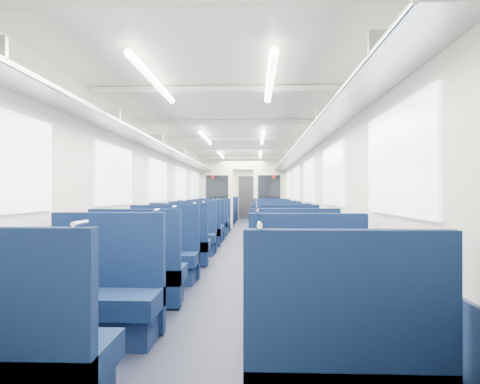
# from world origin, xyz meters

# --- Properties ---
(floor) EXTENTS (2.80, 18.00, 0.01)m
(floor) POSITION_xyz_m (0.00, 0.00, 0.00)
(floor) COLOR black
(floor) RESTS_ON ground
(ceiling) EXTENTS (2.80, 18.00, 0.01)m
(ceiling) POSITION_xyz_m (0.00, 0.00, 2.35)
(ceiling) COLOR white
(ceiling) RESTS_ON wall_left
(wall_left) EXTENTS (0.02, 18.00, 2.35)m
(wall_left) POSITION_xyz_m (-1.40, 0.00, 1.18)
(wall_left) COLOR beige
(wall_left) RESTS_ON floor
(dado_left) EXTENTS (0.03, 17.90, 0.70)m
(dado_left) POSITION_xyz_m (-1.39, 0.00, 0.35)
(dado_left) COLOR #111E3B
(dado_left) RESTS_ON floor
(wall_right) EXTENTS (0.02, 18.00, 2.35)m
(wall_right) POSITION_xyz_m (1.40, 0.00, 1.18)
(wall_right) COLOR beige
(wall_right) RESTS_ON floor
(dado_right) EXTENTS (0.03, 17.90, 0.70)m
(dado_right) POSITION_xyz_m (1.39, 0.00, 0.35)
(dado_right) COLOR #111E3B
(dado_right) RESTS_ON floor
(wall_far) EXTENTS (2.80, 0.02, 2.35)m
(wall_far) POSITION_xyz_m (0.00, 9.00, 1.18)
(wall_far) COLOR beige
(wall_far) RESTS_ON floor
(luggage_rack_left) EXTENTS (0.36, 17.40, 0.18)m
(luggage_rack_left) POSITION_xyz_m (-1.21, 0.00, 1.97)
(luggage_rack_left) COLOR #B2B5BA
(luggage_rack_left) RESTS_ON wall_left
(luggage_rack_right) EXTENTS (0.36, 17.40, 0.18)m
(luggage_rack_right) POSITION_xyz_m (1.21, 0.00, 1.97)
(luggage_rack_right) COLOR #B2B5BA
(luggage_rack_right) RESTS_ON wall_right
(windows) EXTENTS (2.78, 15.60, 0.75)m
(windows) POSITION_xyz_m (0.00, -0.46, 1.42)
(windows) COLOR white
(windows) RESTS_ON wall_left
(ceiling_fittings) EXTENTS (2.70, 16.06, 0.11)m
(ceiling_fittings) POSITION_xyz_m (0.00, -0.26, 2.29)
(ceiling_fittings) COLOR silver
(ceiling_fittings) RESTS_ON ceiling
(end_door) EXTENTS (0.75, 0.06, 2.00)m
(end_door) POSITION_xyz_m (0.00, 8.94, 1.00)
(end_door) COLOR black
(end_door) RESTS_ON floor
(bulkhead) EXTENTS (2.80, 0.10, 2.35)m
(bulkhead) POSITION_xyz_m (-0.00, 3.36, 1.23)
(bulkhead) COLOR silver
(bulkhead) RESTS_ON floor
(seat_0) EXTENTS (0.95, 0.52, 1.07)m
(seat_0) POSITION_xyz_m (-0.83, -8.29, 0.33)
(seat_0) COLOR #0E2047
(seat_0) RESTS_ON floor
(seat_1) EXTENTS (0.95, 0.52, 1.07)m
(seat_1) POSITION_xyz_m (0.83, -8.36, 0.33)
(seat_1) COLOR #0E2047
(seat_1) RESTS_ON floor
(seat_2) EXTENTS (0.95, 0.52, 1.07)m
(seat_2) POSITION_xyz_m (-0.83, -7.07, 0.33)
(seat_2) COLOR #0E2047
(seat_2) RESTS_ON floor
(seat_3) EXTENTS (0.95, 0.52, 1.07)m
(seat_3) POSITION_xyz_m (0.83, -7.16, 0.33)
(seat_3) COLOR #0E2047
(seat_3) RESTS_ON floor
(seat_4) EXTENTS (0.95, 0.52, 1.07)m
(seat_4) POSITION_xyz_m (-0.83, -6.06, 0.33)
(seat_4) COLOR #0E2047
(seat_4) RESTS_ON floor
(seat_5) EXTENTS (0.95, 0.52, 1.07)m
(seat_5) POSITION_xyz_m (0.83, -5.86, 0.33)
(seat_5) COLOR #0E2047
(seat_5) RESTS_ON floor
(seat_6) EXTENTS (0.95, 0.52, 1.07)m
(seat_6) POSITION_xyz_m (-0.83, -4.92, 0.33)
(seat_6) COLOR #0E2047
(seat_6) RESTS_ON floor
(seat_7) EXTENTS (0.95, 0.52, 1.07)m
(seat_7) POSITION_xyz_m (0.83, -4.72, 0.33)
(seat_7) COLOR #0E2047
(seat_7) RESTS_ON floor
(seat_8) EXTENTS (0.95, 0.52, 1.07)m
(seat_8) POSITION_xyz_m (-0.83, -3.67, 0.33)
(seat_8) COLOR #0E2047
(seat_8) RESTS_ON floor
(seat_9) EXTENTS (0.95, 0.52, 1.07)m
(seat_9) POSITION_xyz_m (0.83, -3.65, 0.33)
(seat_9) COLOR #0E2047
(seat_9) RESTS_ON floor
(seat_10) EXTENTS (0.95, 0.52, 1.07)m
(seat_10) POSITION_xyz_m (-0.83, -2.47, 0.33)
(seat_10) COLOR #0E2047
(seat_10) RESTS_ON floor
(seat_11) EXTENTS (0.95, 0.52, 1.07)m
(seat_11) POSITION_xyz_m (0.83, -2.57, 0.33)
(seat_11) COLOR #0E2047
(seat_11) RESTS_ON floor
(seat_12) EXTENTS (0.95, 0.52, 1.07)m
(seat_12) POSITION_xyz_m (-0.83, -1.27, 0.33)
(seat_12) COLOR #0E2047
(seat_12) RESTS_ON floor
(seat_13) EXTENTS (0.95, 0.52, 1.07)m
(seat_13) POSITION_xyz_m (0.83, -1.34, 0.33)
(seat_13) COLOR #0E2047
(seat_13) RESTS_ON floor
(seat_14) EXTENTS (0.95, 0.52, 1.07)m
(seat_14) POSITION_xyz_m (-0.83, -0.33, 0.33)
(seat_14) COLOR #0E2047
(seat_14) RESTS_ON floor
(seat_15) EXTENTS (0.95, 0.52, 1.07)m
(seat_15) POSITION_xyz_m (0.83, -0.23, 0.33)
(seat_15) COLOR #0E2047
(seat_15) RESTS_ON floor
(seat_16) EXTENTS (0.95, 0.52, 1.07)m
(seat_16) POSITION_xyz_m (-0.83, 1.00, 0.33)
(seat_16) COLOR #0E2047
(seat_16) RESTS_ON floor
(seat_17) EXTENTS (0.95, 0.52, 1.07)m
(seat_17) POSITION_xyz_m (0.83, 0.98, 0.33)
(seat_17) COLOR #0E2047
(seat_17) RESTS_ON floor
(seat_18) EXTENTS (0.95, 0.52, 1.07)m
(seat_18) POSITION_xyz_m (-0.83, 2.08, 0.33)
(seat_18) COLOR #0E2047
(seat_18) RESTS_ON floor
(seat_19) EXTENTS (0.95, 0.52, 1.07)m
(seat_19) POSITION_xyz_m (0.83, 2.14, 0.33)
(seat_19) COLOR #0E2047
(seat_19) RESTS_ON floor
(seat_20) EXTENTS (0.95, 0.52, 1.07)m
(seat_20) POSITION_xyz_m (-0.83, 4.04, 0.33)
(seat_20) COLOR #0E2047
(seat_20) RESTS_ON floor
(seat_21) EXTENTS (0.95, 0.52, 1.07)m
(seat_21) POSITION_xyz_m (0.83, 4.17, 0.33)
(seat_21) COLOR #0E2047
(seat_21) RESTS_ON floor
(seat_22) EXTENTS (0.95, 0.52, 1.07)m
(seat_22) POSITION_xyz_m (-0.83, 5.19, 0.33)
(seat_22) COLOR #0E2047
(seat_22) RESTS_ON floor
(seat_23) EXTENTS (0.95, 0.52, 1.07)m
(seat_23) POSITION_xyz_m (0.83, 5.26, 0.33)
(seat_23) COLOR #0E2047
(seat_23) RESTS_ON floor
(seat_24) EXTENTS (0.95, 0.52, 1.07)m
(seat_24) POSITION_xyz_m (-0.83, 6.47, 0.33)
(seat_24) COLOR #0E2047
(seat_24) RESTS_ON floor
(seat_25) EXTENTS (0.95, 0.52, 1.07)m
(seat_25) POSITION_xyz_m (0.83, 6.37, 0.33)
(seat_25) COLOR #0E2047
(seat_25) RESTS_ON floor
(seat_26) EXTENTS (0.95, 0.52, 1.07)m
(seat_26) POSITION_xyz_m (-0.83, 7.57, 0.33)
(seat_26) COLOR #0E2047
(seat_26) RESTS_ON floor
(seat_27) EXTENTS (0.95, 0.52, 1.07)m
(seat_27) POSITION_xyz_m (0.83, 7.62, 0.33)
(seat_27) COLOR #0E2047
(seat_27) RESTS_ON floor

